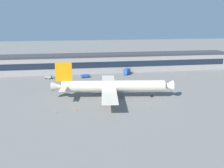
{
  "coord_description": "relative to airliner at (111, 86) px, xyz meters",
  "views": [
    {
      "loc": [
        -13.92,
        -103.03,
        33.36
      ],
      "look_at": [
        3.54,
        3.96,
        5.0
      ],
      "focal_mm": 40.18,
      "sensor_mm": 36.0,
      "label": 1
    }
  ],
  "objects": [
    {
      "name": "pushback_tractor",
      "position": [
        -9.02,
        39.91,
        -3.96
      ],
      "size": [
        5.31,
        3.75,
        1.75
      ],
      "color": "#2651A5",
      "rests_on": "ground_plane"
    },
    {
      "name": "airliner",
      "position": [
        0.0,
        0.0,
        0.0
      ],
      "size": [
        52.68,
        45.23,
        15.57
      ],
      "color": "beige",
      "rests_on": "ground_plane"
    },
    {
      "name": "terminal_building",
      "position": [
        -2.63,
        56.41,
        0.7
      ],
      "size": [
        180.34,
        14.49,
        11.39
      ],
      "color": "#9E9993",
      "rests_on": "ground_plane"
    },
    {
      "name": "traffic_cone_0",
      "position": [
        -23.01,
        -14.9,
        -4.73
      ],
      "size": [
        0.46,
        0.46,
        0.57
      ],
      "primitive_type": "cone",
      "color": "#F2590C",
      "rests_on": "ground_plane"
    },
    {
      "name": "traffic_cone_2",
      "position": [
        -15.53,
        -13.98,
        -4.69
      ],
      "size": [
        0.52,
        0.52,
        0.65
      ],
      "primitive_type": "cone",
      "color": "#F2590C",
      "rests_on": "ground_plane"
    },
    {
      "name": "ground_plane",
      "position": [
        -2.63,
        -0.08,
        -5.01
      ],
      "size": [
        600.0,
        600.0,
        0.0
      ],
      "primitive_type": "plane",
      "color": "slate"
    },
    {
      "name": "baggage_tug",
      "position": [
        -30.03,
        40.43,
        -3.93
      ],
      "size": [
        4.06,
        3.08,
        1.85
      ],
      "color": "gray",
      "rests_on": "ground_plane"
    },
    {
      "name": "stair_truck",
      "position": [
        16.82,
        44.36,
        -3.04
      ],
      "size": [
        5.31,
        6.33,
        3.55
      ],
      "color": "#2651A5",
      "rests_on": "ground_plane"
    },
    {
      "name": "traffic_cone_1",
      "position": [
        12.7,
        -15.15,
        -4.65
      ],
      "size": [
        0.58,
        0.58,
        0.72
      ],
      "primitive_type": "cone",
      "color": "#F2590C",
      "rests_on": "ground_plane"
    }
  ]
}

